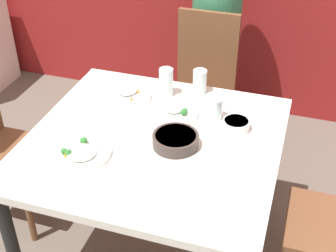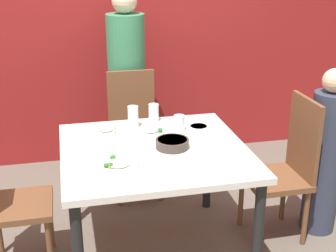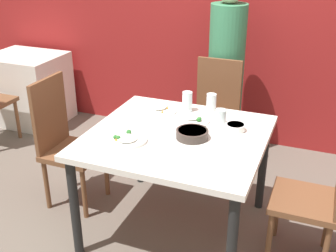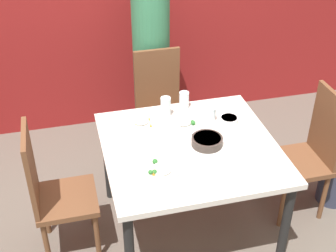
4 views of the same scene
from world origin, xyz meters
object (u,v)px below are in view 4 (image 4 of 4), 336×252
Objects in this scene: bowl_curry at (207,141)px; plate_rice_adult at (144,124)px; chair_child_spot at (309,152)px; chair_adult_spot at (160,107)px; glass_water_tall at (184,100)px; person_adult at (152,66)px.

bowl_curry is 0.87× the size of plate_rice_adult.
chair_child_spot is at bearing -13.78° from plate_rice_adult.
chair_adult_spot is 1.26m from chair_child_spot.
glass_water_tall is at bearing 26.79° from plate_rice_adult.
chair_adult_spot is 4.83× the size of bowl_curry.
chair_child_spot is (0.91, -0.87, 0.00)m from chair_adult_spot.
glass_water_tall is (-0.02, 0.49, 0.03)m from bowl_curry.
person_adult is (-0.91, 1.19, 0.23)m from chair_child_spot.
person_adult is at bearing 74.41° from plate_rice_adult.
plate_rice_adult is (-0.25, -0.91, 0.01)m from person_adult.
plate_rice_adult is at bearing -105.59° from person_adult.
bowl_curry is 1.63× the size of glass_water_tall.
bowl_curry is at bearing -85.22° from person_adult.
chair_adult_spot and chair_child_spot have the same top height.
plate_rice_adult is at bearing -103.78° from chair_child_spot.
person_adult is at bearing 94.78° from bowl_curry.
person_adult is at bearing 90.00° from chair_adult_spot.
glass_water_tall is (0.08, -0.74, 0.06)m from person_adult.
chair_child_spot is 0.62× the size of person_adult.
chair_child_spot is at bearing -43.93° from chair_adult_spot.
glass_water_tall reaches higher than plate_rice_adult.
chair_adult_spot is 0.95m from bowl_curry.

